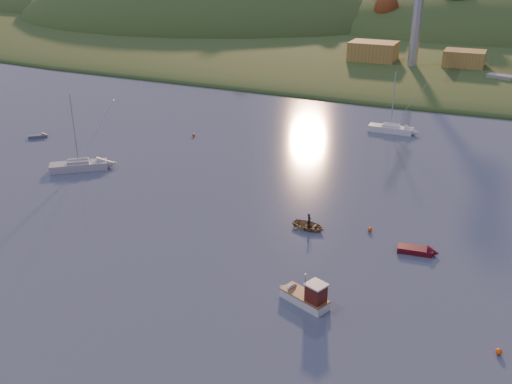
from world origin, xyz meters
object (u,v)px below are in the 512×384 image
at_px(canoe, 309,226).
at_px(sailboat_far, 391,128).
at_px(sailboat_near, 79,165).
at_px(grey_dinghy, 41,136).
at_px(red_tender, 423,251).
at_px(fishing_boat, 302,294).

bearing_deg(canoe, sailboat_far, 7.44).
distance_m(sailboat_near, grey_dinghy, 17.75).
xyz_separation_m(sailboat_near, grey_dinghy, (-15.26, 9.06, -0.46)).
bearing_deg(grey_dinghy, red_tender, -53.00).
bearing_deg(sailboat_near, fishing_boat, -62.04).
xyz_separation_m(fishing_boat, canoe, (-3.97, 13.39, -0.35)).
distance_m(sailboat_near, sailboat_far, 49.72).
height_order(sailboat_near, grey_dinghy, sailboat_near).
distance_m(sailboat_far, red_tender, 41.07).
bearing_deg(sailboat_far, canoe, -90.91).
height_order(fishing_boat, red_tender, fishing_boat).
bearing_deg(sailboat_far, red_tender, -73.55).
height_order(sailboat_far, canoe, sailboat_far).
bearing_deg(sailboat_far, sailboat_near, -135.40).
xyz_separation_m(sailboat_far, grey_dinghy, (-50.80, -25.71, -0.43)).
relative_size(canoe, red_tender, 0.88).
relative_size(sailboat_far, red_tender, 2.40).
bearing_deg(fishing_boat, canoe, -51.17).
bearing_deg(fishing_boat, sailboat_far, -64.19).
xyz_separation_m(canoe, grey_dinghy, (-50.03, 13.14, -0.14)).
height_order(sailboat_near, red_tender, sailboat_near).
xyz_separation_m(canoe, red_tender, (12.24, -0.57, -0.09)).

